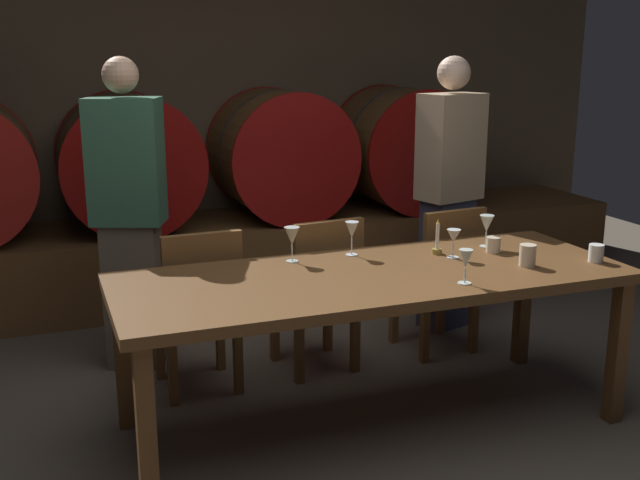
% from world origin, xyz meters
% --- Properties ---
extents(ground_plane, '(9.12, 9.12, 0.00)m').
position_xyz_m(ground_plane, '(0.00, 0.00, 0.00)').
color(ground_plane, brown).
extents(back_wall, '(7.02, 0.24, 2.89)m').
position_xyz_m(back_wall, '(0.00, 3.15, 1.44)').
color(back_wall, brown).
rests_on(back_wall, ground).
extents(barrel_shelf, '(6.32, 0.90, 0.54)m').
position_xyz_m(barrel_shelf, '(0.00, 2.60, 0.27)').
color(barrel_shelf, brown).
rests_on(barrel_shelf, ground).
extents(wine_barrel_center_left, '(0.94, 0.81, 0.94)m').
position_xyz_m(wine_barrel_center_left, '(-0.55, 2.60, 1.00)').
color(wine_barrel_center_left, '#513319').
rests_on(wine_barrel_center_left, barrel_shelf).
extents(wine_barrel_center_right, '(0.94, 0.81, 0.94)m').
position_xyz_m(wine_barrel_center_right, '(0.54, 2.60, 1.00)').
color(wine_barrel_center_right, brown).
rests_on(wine_barrel_center_right, barrel_shelf).
extents(wine_barrel_far_right, '(0.94, 0.81, 0.94)m').
position_xyz_m(wine_barrel_far_right, '(1.53, 2.60, 1.00)').
color(wine_barrel_far_right, brown).
rests_on(wine_barrel_far_right, barrel_shelf).
extents(dining_table, '(2.37, 0.88, 0.76)m').
position_xyz_m(dining_table, '(0.27, 0.35, 0.69)').
color(dining_table, brown).
rests_on(dining_table, ground).
extents(chair_left, '(0.42, 0.42, 0.88)m').
position_xyz_m(chair_left, '(-0.42, 0.98, 0.49)').
color(chair_left, brown).
rests_on(chair_left, ground).
extents(chair_center, '(0.44, 0.44, 0.88)m').
position_xyz_m(chair_center, '(0.25, 1.02, 0.49)').
color(chair_center, brown).
rests_on(chair_center, ground).
extents(chair_right, '(0.43, 0.43, 0.88)m').
position_xyz_m(chair_right, '(1.01, 1.02, 0.49)').
color(chair_right, brown).
rests_on(chair_right, ground).
extents(guest_left, '(0.44, 0.36, 1.71)m').
position_xyz_m(guest_left, '(-0.69, 1.47, 0.88)').
color(guest_left, brown).
rests_on(guest_left, ground).
extents(guest_right, '(0.43, 0.33, 1.71)m').
position_xyz_m(guest_right, '(1.26, 1.41, 0.88)').
color(guest_right, '#33384C').
rests_on(guest_right, ground).
extents(candle_center, '(0.05, 0.05, 0.18)m').
position_xyz_m(candle_center, '(0.70, 0.54, 0.80)').
color(candle_center, olive).
rests_on(candle_center, dining_table).
extents(wine_glass_far_left, '(0.07, 0.07, 0.17)m').
position_xyz_m(wine_glass_far_left, '(-0.02, 0.66, 0.88)').
color(wine_glass_far_left, silver).
rests_on(wine_glass_far_left, dining_table).
extents(wine_glass_left, '(0.07, 0.07, 0.17)m').
position_xyz_m(wine_glass_left, '(0.29, 0.67, 0.88)').
color(wine_glass_left, white).
rests_on(wine_glass_left, dining_table).
extents(wine_glass_center, '(0.06, 0.06, 0.15)m').
position_xyz_m(wine_glass_center, '(0.57, 0.06, 0.86)').
color(wine_glass_center, silver).
rests_on(wine_glass_center, dining_table).
extents(wine_glass_right, '(0.07, 0.07, 0.14)m').
position_xyz_m(wine_glass_right, '(0.74, 0.45, 0.86)').
color(wine_glass_right, white).
rests_on(wine_glass_right, dining_table).
extents(wine_glass_far_right, '(0.07, 0.07, 0.17)m').
position_xyz_m(wine_glass_far_right, '(1.00, 0.58, 0.87)').
color(wine_glass_far_right, silver).
rests_on(wine_glass_far_right, dining_table).
extents(cup_left, '(0.07, 0.07, 0.08)m').
position_xyz_m(cup_left, '(0.98, 0.47, 0.79)').
color(cup_left, beige).
rests_on(cup_left, dining_table).
extents(cup_center, '(0.08, 0.08, 0.10)m').
position_xyz_m(cup_center, '(0.99, 0.20, 0.81)').
color(cup_center, beige).
rests_on(cup_center, dining_table).
extents(cup_right, '(0.07, 0.07, 0.09)m').
position_xyz_m(cup_right, '(1.34, 0.14, 0.80)').
color(cup_right, white).
rests_on(cup_right, dining_table).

